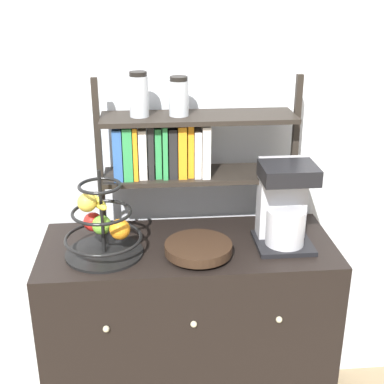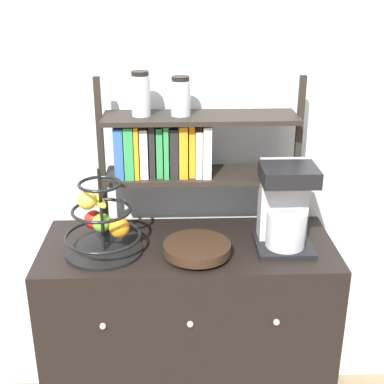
{
  "view_description": "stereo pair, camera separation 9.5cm",
  "coord_description": "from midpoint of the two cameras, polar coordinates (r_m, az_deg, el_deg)",
  "views": [
    {
      "loc": [
        -0.15,
        -1.58,
        1.83
      ],
      "look_at": [
        0.02,
        0.24,
        1.09
      ],
      "focal_mm": 50.0,
      "sensor_mm": 36.0,
      "label": 1
    },
    {
      "loc": [
        -0.05,
        -1.59,
        1.83
      ],
      "look_at": [
        0.02,
        0.24,
        1.09
      ],
      "focal_mm": 50.0,
      "sensor_mm": 36.0,
      "label": 2
    }
  ],
  "objects": [
    {
      "name": "sideboard",
      "position": [
        2.3,
        0.83,
        -15.34
      ],
      "size": [
        1.13,
        0.49,
        0.88
      ],
      "color": "black",
      "rests_on": "ground_plane"
    },
    {
      "name": "wall_back",
      "position": [
        2.17,
        0.57,
        7.84
      ],
      "size": [
        7.0,
        0.05,
        2.6
      ],
      "primitive_type": "cube",
      "color": "silver",
      "rests_on": "ground_plane"
    },
    {
      "name": "coffee_maker",
      "position": [
        2.03,
        11.22,
        -1.57
      ],
      "size": [
        0.21,
        0.21,
        0.33
      ],
      "color": "black",
      "rests_on": "sideboard"
    },
    {
      "name": "wooden_bowl",
      "position": [
        1.97,
        1.93,
        -6.09
      ],
      "size": [
        0.25,
        0.25,
        0.05
      ],
      "color": "black",
      "rests_on": "sideboard"
    },
    {
      "name": "fruit_stand",
      "position": [
        1.99,
        -8.22,
        -3.44
      ],
      "size": [
        0.29,
        0.29,
        0.33
      ],
      "color": "black",
      "rests_on": "sideboard"
    },
    {
      "name": "shelf_hutch",
      "position": [
        2.04,
        -0.41,
        5.16
      ],
      "size": [
        0.78,
        0.2,
        0.64
      ],
      "color": "black",
      "rests_on": "sideboard"
    }
  ]
}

